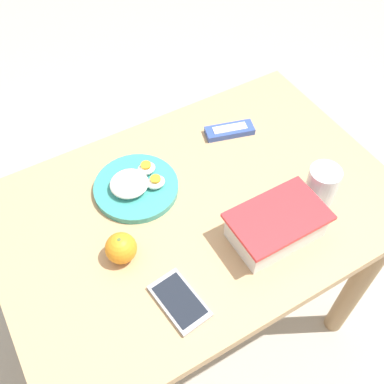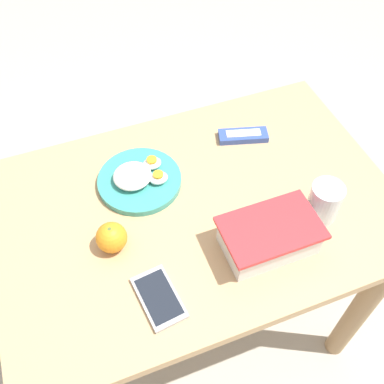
{
  "view_description": "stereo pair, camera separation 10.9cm",
  "coord_description": "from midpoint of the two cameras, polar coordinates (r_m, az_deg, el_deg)",
  "views": [
    {
      "loc": [
        0.34,
        0.56,
        1.6
      ],
      "look_at": [
        0.0,
        -0.02,
        0.75
      ],
      "focal_mm": 42.0,
      "sensor_mm": 36.0,
      "label": 1
    },
    {
      "loc": [
        0.24,
        0.6,
        1.6
      ],
      "look_at": [
        0.0,
        -0.02,
        0.75
      ],
      "focal_mm": 42.0,
      "sensor_mm": 36.0,
      "label": 2
    }
  ],
  "objects": [
    {
      "name": "candy_bar",
      "position": [
        1.26,
        9.0,
        6.94
      ],
      "size": [
        0.14,
        0.08,
        0.02
      ],
      "color": "#334C9E",
      "rests_on": "table"
    },
    {
      "name": "rice_plate",
      "position": [
        1.13,
        -4.02,
        1.53
      ],
      "size": [
        0.21,
        0.21,
        0.05
      ],
      "color": "teal",
      "rests_on": "table"
    },
    {
      "name": "orange_fruit",
      "position": [
        1.01,
        -7.18,
        -5.97
      ],
      "size": [
        0.07,
        0.07,
        0.07
      ],
      "color": "orange",
      "rests_on": "table"
    },
    {
      "name": "drinking_glass",
      "position": [
        1.1,
        19.17,
        -1.37
      ],
      "size": [
        0.08,
        0.08,
        0.1
      ],
      "color": "silver",
      "rests_on": "table"
    },
    {
      "name": "cell_phone",
      "position": [
        0.97,
        -0.95,
        -13.49
      ],
      "size": [
        0.09,
        0.14,
        0.01
      ],
      "color": "#ADADB2",
      "rests_on": "table"
    },
    {
      "name": "ground_plane",
      "position": [
        1.73,
        2.24,
        -16.04
      ],
      "size": [
        10.0,
        10.0,
        0.0
      ],
      "primitive_type": "plane",
      "color": "#B2A899"
    },
    {
      "name": "food_container",
      "position": [
        1.03,
        12.74,
        -5.84
      ],
      "size": [
        0.22,
        0.14,
        0.08
      ],
      "color": "white",
      "rests_on": "table"
    },
    {
      "name": "table",
      "position": [
        1.22,
        3.07,
        -5.91
      ],
      "size": [
        0.98,
        0.66,
        0.72
      ],
      "color": "tan",
      "rests_on": "ground_plane"
    }
  ]
}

